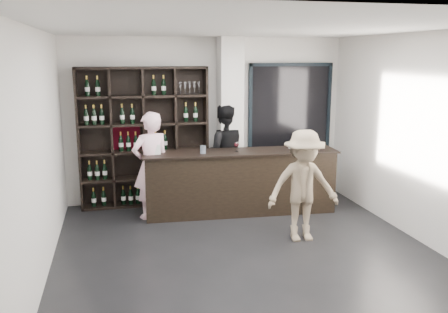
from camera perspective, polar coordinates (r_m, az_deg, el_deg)
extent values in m
cube|color=black|center=(6.35, 3.01, -11.95)|extent=(5.00, 5.50, 0.01)
cube|color=silver|center=(8.36, 0.73, 4.29)|extent=(0.40, 0.40, 2.90)
cube|color=black|center=(8.93, 7.91, 4.35)|extent=(1.60, 0.08, 2.10)
cube|color=black|center=(8.93, 7.91, 4.35)|extent=(1.48, 0.02, 1.98)
cube|color=black|center=(7.86, 1.97, -3.21)|extent=(3.11, 0.58, 1.02)
cube|color=black|center=(7.74, 2.00, 0.54)|extent=(3.19, 0.66, 0.03)
imported|color=#FFCAD9|center=(7.64, -8.77, -1.09)|extent=(0.73, 0.60, 1.72)
imported|color=black|center=(8.36, 0.01, 0.36)|extent=(0.95, 0.79, 1.77)
imported|color=gray|center=(6.73, 9.52, -3.52)|extent=(1.05, 0.64, 1.58)
cylinder|color=#97A7BC|center=(7.55, -2.55, 0.84)|extent=(0.11, 0.11, 0.13)
cube|color=white|center=(8.02, 8.30, 1.00)|extent=(0.13, 0.13, 0.02)
cube|color=white|center=(7.54, -8.05, 0.85)|extent=(0.11, 0.06, 0.16)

